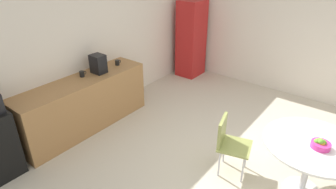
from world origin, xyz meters
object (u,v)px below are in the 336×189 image
Objects in this scene: round_table at (312,152)px; coffee_maker at (98,64)px; fruit_bowl at (321,144)px; mug_green at (82,74)px; chair_olive at (228,139)px; locker_cabinet at (191,39)px; mug_white at (117,63)px.

round_table is 3.47m from coffee_maker.
mug_green is (-0.61, 3.57, 0.15)m from fruit_bowl.
chair_olive is at bearing 101.65° from fruit_bowl.
locker_cabinet is at bearing 54.79° from round_table.
fruit_bowl is (0.21, -1.04, 0.28)m from chair_olive.
mug_green reaches higher than chair_olive.
chair_olive is 2.51m from coffee_maker.
round_table is 5.42× the size of fruit_bowl.
locker_cabinet is at bearing -2.85° from mug_white.
chair_olive is 2.60m from mug_green.
chair_olive is 3.83× the size of fruit_bowl.
round_table is 3.67× the size of coffee_maker.
mug_white and mug_green have the same top height.
coffee_maker is at bearing 177.89° from locker_cabinet.
chair_olive is at bearing -97.78° from mug_white.
coffee_maker reaches higher than fruit_bowl.
mug_white is at bearing 82.22° from chair_olive.
fruit_bowl is 3.51m from coffee_maker.
round_table is at bearing 52.81° from fruit_bowl.
mug_white is at bearing -5.78° from mug_green.
round_table is 9.11× the size of mug_white.
coffee_maker is (0.29, -0.09, 0.11)m from mug_green.
chair_olive is at bearing -138.01° from locker_cabinet.
locker_cabinet is 2.28m from mug_white.
chair_olive reaches higher than round_table.
locker_cabinet is 3.01m from mug_green.
round_table is 3.58m from mug_green.
chair_olive is 1.10m from fruit_bowl.
chair_olive is at bearing 105.38° from round_table.
coffee_maker is (-2.71, 0.10, 0.16)m from locker_cabinet.
coffee_maker is at bearing -178.32° from mug_white.
round_table is at bearing -74.62° from chair_olive.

